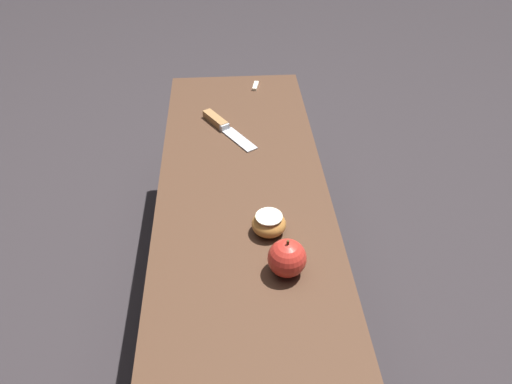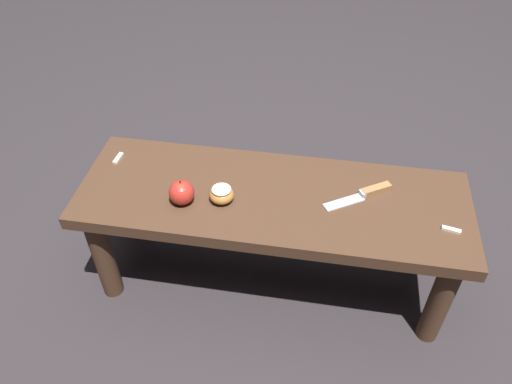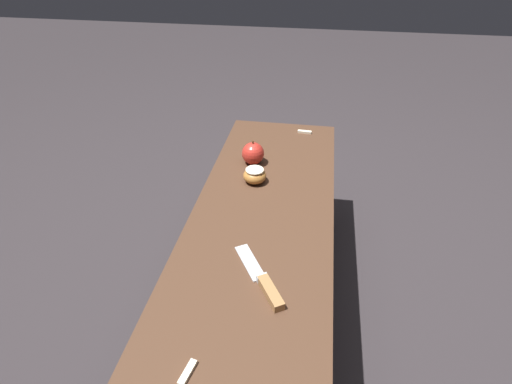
{
  "view_description": "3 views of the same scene",
  "coord_description": "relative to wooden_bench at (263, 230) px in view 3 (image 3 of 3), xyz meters",
  "views": [
    {
      "loc": [
        0.88,
        -0.03,
        1.11
      ],
      "look_at": [
        0.04,
        0.03,
        0.42
      ],
      "focal_mm": 35.0,
      "sensor_mm": 36.0,
      "label": 1
    },
    {
      "loc": [
        -0.12,
        1.05,
        1.39
      ],
      "look_at": [
        0.04,
        0.03,
        0.42
      ],
      "focal_mm": 35.0,
      "sensor_mm": 36.0,
      "label": 2
    },
    {
      "loc": [
        -0.87,
        -0.12,
        1.07
      ],
      "look_at": [
        0.04,
        0.03,
        0.42
      ],
      "focal_mm": 28.0,
      "sensor_mm": 36.0,
      "label": 3
    }
  ],
  "objects": [
    {
      "name": "apple_whole",
      "position": [
        0.25,
        0.07,
        0.11
      ],
      "size": [
        0.07,
        0.07,
        0.08
      ],
      "color": "red",
      "rests_on": "wooden_bench"
    },
    {
      "name": "apple_cut",
      "position": [
        0.14,
        0.05,
        0.09
      ],
      "size": [
        0.07,
        0.07,
        0.04
      ],
      "color": "#B27233",
      "rests_on": "wooden_bench"
    },
    {
      "name": "knife",
      "position": [
        -0.27,
        -0.05,
        0.08
      ],
      "size": [
        0.2,
        0.14,
        0.02
      ],
      "rotation": [
        0.0,
        0.0,
        0.56
      ],
      "color": "#B7BABF",
      "rests_on": "wooden_bench"
    },
    {
      "name": "apple_slice_near_knife",
      "position": [
        0.5,
        -0.08,
        0.07
      ],
      "size": [
        0.02,
        0.05,
        0.01
      ],
      "color": "beige",
      "rests_on": "wooden_bench"
    },
    {
      "name": "wooden_bench",
      "position": [
        0.0,
        0.0,
        0.0
      ],
      "size": [
        1.15,
        0.39,
        0.39
      ],
      "color": "#472D1E",
      "rests_on": "ground_plane"
    },
    {
      "name": "apple_slice_center",
      "position": [
        -0.5,
        0.06,
        0.07
      ],
      "size": [
        0.05,
        0.02,
        0.01
      ],
      "color": "beige",
      "rests_on": "wooden_bench"
    },
    {
      "name": "ground_plane",
      "position": [
        0.0,
        0.0,
        -0.32
      ],
      "size": [
        8.0,
        8.0,
        0.0
      ],
      "primitive_type": "plane",
      "color": "#2D282B"
    }
  ]
}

